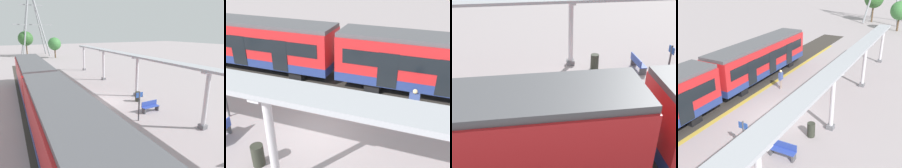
% 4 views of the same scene
% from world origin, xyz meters
% --- Properties ---
extents(ground_plane, '(176.00, 176.00, 0.00)m').
position_xyz_m(ground_plane, '(0.00, 0.00, 0.00)').
color(ground_plane, '#A09497').
extents(tactile_edge_strip, '(0.37, 38.81, 0.01)m').
position_xyz_m(tactile_edge_strip, '(-3.71, 0.00, 0.00)').
color(tactile_edge_strip, gold).
rests_on(tactile_edge_strip, ground).
extents(trackbed, '(3.20, 50.81, 0.01)m').
position_xyz_m(trackbed, '(-5.50, 0.00, 0.00)').
color(trackbed, '#38332D').
rests_on(trackbed, ground).
extents(train_near_carriage, '(2.65, 12.38, 3.48)m').
position_xyz_m(train_near_carriage, '(-5.49, -7.60, 1.83)').
color(train_near_carriage, red).
rests_on(train_near_carriage, ground).
extents(train_far_carriage, '(2.65, 12.38, 3.48)m').
position_xyz_m(train_far_carriage, '(-5.49, 5.36, 1.83)').
color(train_far_carriage, red).
rests_on(train_far_carriage, ground).
extents(canopy_pillar_third, '(1.10, 0.44, 3.88)m').
position_xyz_m(canopy_pillar_third, '(3.45, -0.01, 1.97)').
color(canopy_pillar_third, slate).
rests_on(canopy_pillar_third, ground).
extents(canopy_beam, '(1.20, 31.23, 0.16)m').
position_xyz_m(canopy_beam, '(3.45, 0.06, 3.96)').
color(canopy_beam, '#A8AAB2').
rests_on(canopy_beam, canopy_pillar_nearest).
extents(trash_bin, '(0.48, 0.48, 0.90)m').
position_xyz_m(trash_bin, '(2.69, -1.34, 0.45)').
color(trash_bin, '#2F3228').
rests_on(trash_bin, ground).
extents(passenger_waiting_near_edge, '(0.25, 0.50, 1.69)m').
position_xyz_m(passenger_waiting_near_edge, '(-2.49, 3.90, 1.06)').
color(passenger_waiting_near_edge, gray).
rests_on(passenger_waiting_near_edge, ground).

